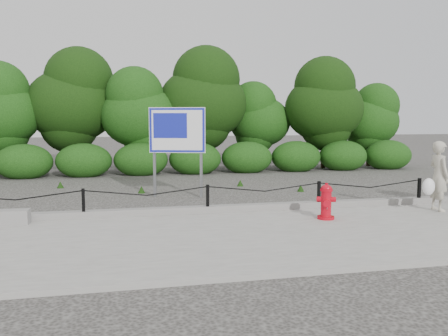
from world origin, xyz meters
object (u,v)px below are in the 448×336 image
object	(u,v)px
fire_hydrant	(326,202)
advertising_sign	(177,134)
pedestrian	(438,177)
concrete_block	(5,217)

from	to	relation	value
fire_hydrant	advertising_sign	world-z (taller)	advertising_sign
pedestrian	advertising_sign	bearing A→B (deg)	57.44
concrete_block	pedestrian	bearing A→B (deg)	-3.79
advertising_sign	concrete_block	bearing A→B (deg)	-124.59
fire_hydrant	concrete_block	distance (m)	6.12
pedestrian	advertising_sign	distance (m)	6.25
fire_hydrant	advertising_sign	distance (m)	4.60
fire_hydrant	pedestrian	distance (m)	2.74
pedestrian	advertising_sign	size ratio (longest dim) A/B	0.64
concrete_block	advertising_sign	xyz separation A→B (m)	(3.58, 2.84, 1.43)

